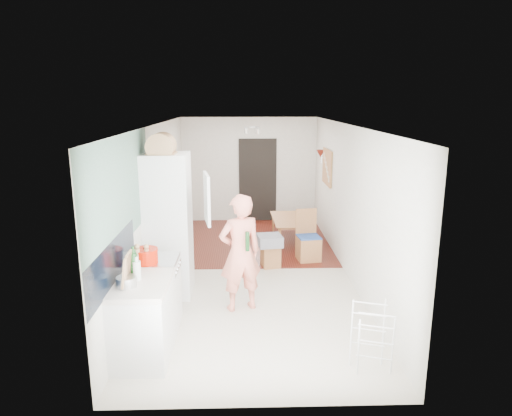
{
  "coord_description": "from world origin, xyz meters",
  "views": [
    {
      "loc": [
        -0.15,
        -7.34,
        2.9
      ],
      "look_at": [
        0.07,
        0.2,
        1.1
      ],
      "focal_mm": 32.0,
      "sensor_mm": 36.0,
      "label": 1
    }
  ],
  "objects_px": {
    "person": "(240,243)",
    "stool": "(271,256)",
    "dining_table": "(292,231)",
    "dining_chair": "(309,236)",
    "drying_rack": "(372,339)"
  },
  "relations": [
    {
      "from": "dining_table",
      "to": "stool",
      "type": "distance_m",
      "value": 1.6
    },
    {
      "from": "drying_rack",
      "to": "person",
      "type": "bearing_deg",
      "value": 150.22
    },
    {
      "from": "dining_table",
      "to": "drying_rack",
      "type": "bearing_deg",
      "value": -177.7
    },
    {
      "from": "dining_table",
      "to": "dining_chair",
      "type": "distance_m",
      "value": 1.24
    },
    {
      "from": "dining_chair",
      "to": "drying_rack",
      "type": "xyz_separation_m",
      "value": [
        0.19,
        -3.51,
        -0.1
      ]
    },
    {
      "from": "dining_table",
      "to": "stool",
      "type": "bearing_deg",
      "value": 157.94
    },
    {
      "from": "person",
      "to": "dining_chair",
      "type": "xyz_separation_m",
      "value": [
        1.24,
        1.96,
        -0.51
      ]
    },
    {
      "from": "person",
      "to": "stool",
      "type": "xyz_separation_m",
      "value": [
        0.52,
        1.66,
        -0.78
      ]
    },
    {
      "from": "dining_chair",
      "to": "drying_rack",
      "type": "distance_m",
      "value": 3.52
    },
    {
      "from": "person",
      "to": "dining_chair",
      "type": "relative_size",
      "value": 2.09
    },
    {
      "from": "person",
      "to": "stool",
      "type": "height_order",
      "value": "person"
    },
    {
      "from": "dining_chair",
      "to": "stool",
      "type": "distance_m",
      "value": 0.82
    },
    {
      "from": "dining_table",
      "to": "person",
      "type": "bearing_deg",
      "value": 159.27
    },
    {
      "from": "person",
      "to": "dining_table",
      "type": "relative_size",
      "value": 1.69
    },
    {
      "from": "person",
      "to": "stool",
      "type": "relative_size",
      "value": 4.9
    }
  ]
}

